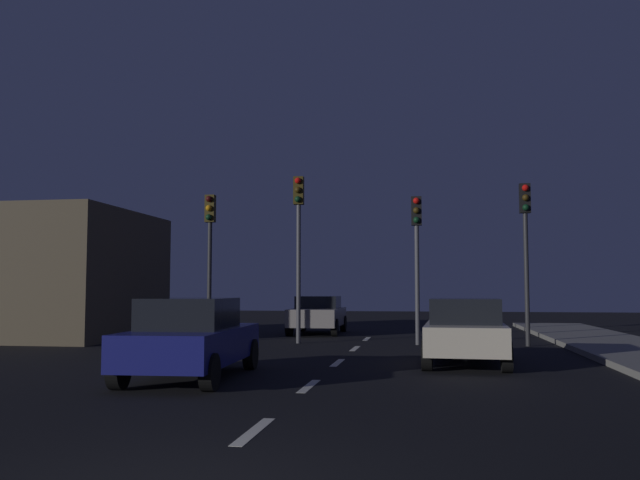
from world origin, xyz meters
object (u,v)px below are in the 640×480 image
(traffic_signal_center_left, at_px, (299,227))
(traffic_signal_center_right, at_px, (417,240))
(car_adjacent_lane, at_px, (192,338))
(car_oncoming_far, at_px, (318,314))
(car_stopped_ahead, at_px, (465,331))
(traffic_signal_far_right, at_px, (526,232))
(traffic_signal_far_left, at_px, (210,238))

(traffic_signal_center_left, relative_size, traffic_signal_center_right, 1.16)
(car_adjacent_lane, relative_size, car_oncoming_far, 1.09)
(car_stopped_ahead, bearing_deg, car_adjacent_lane, -147.40)
(traffic_signal_far_right, bearing_deg, car_stopped_ahead, -112.36)
(traffic_signal_center_left, bearing_deg, car_stopped_ahead, -46.51)
(traffic_signal_far_left, distance_m, car_stopped_ahead, 9.76)
(traffic_signal_center_left, height_order, car_stopped_ahead, traffic_signal_center_left)
(traffic_signal_far_left, height_order, traffic_signal_center_right, traffic_signal_far_left)
(traffic_signal_center_right, bearing_deg, traffic_signal_center_left, 179.98)
(traffic_signal_center_left, xyz_separation_m, traffic_signal_center_right, (3.75, -0.00, -0.47))
(traffic_signal_center_left, height_order, car_oncoming_far, traffic_signal_center_left)
(traffic_signal_far_left, bearing_deg, traffic_signal_center_right, -0.00)
(traffic_signal_far_left, xyz_separation_m, traffic_signal_center_right, (6.71, -0.00, -0.13))
(traffic_signal_far_left, xyz_separation_m, traffic_signal_far_right, (9.99, 0.00, 0.08))
(traffic_signal_center_right, height_order, car_oncoming_far, traffic_signal_center_right)
(traffic_signal_far_left, distance_m, traffic_signal_far_right, 9.99)
(traffic_signal_far_left, height_order, traffic_signal_far_right, traffic_signal_far_right)
(car_oncoming_far, bearing_deg, traffic_signal_center_right, -50.34)
(traffic_signal_far_right, height_order, car_stopped_ahead, traffic_signal_far_right)
(traffic_signal_far_left, distance_m, traffic_signal_center_left, 2.98)
(traffic_signal_center_left, bearing_deg, traffic_signal_far_right, -0.01)
(traffic_signal_far_right, distance_m, car_oncoming_far, 8.99)
(traffic_signal_center_left, distance_m, traffic_signal_far_right, 7.03)
(traffic_signal_center_left, xyz_separation_m, car_oncoming_far, (-0.14, 4.69, -2.96))
(traffic_signal_center_left, height_order, traffic_signal_far_right, traffic_signal_center_left)
(traffic_signal_far_left, bearing_deg, traffic_signal_center_left, 0.02)
(traffic_signal_far_left, bearing_deg, car_adjacent_lane, -73.53)
(car_adjacent_lane, bearing_deg, traffic_signal_center_left, 87.17)
(traffic_signal_center_right, bearing_deg, car_stopped_ahead, -77.43)
(traffic_signal_far_left, relative_size, traffic_signal_center_left, 0.90)
(traffic_signal_far_right, relative_size, car_adjacent_lane, 1.14)
(traffic_signal_far_left, distance_m, car_oncoming_far, 6.07)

